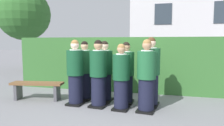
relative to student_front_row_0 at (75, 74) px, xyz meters
The scene contains 13 objects.
ground_plane 1.18m from the student_front_row_0, ahead, with size 60.00×60.00×0.00m, color slate.
student_front_row_0 is the anchor object (origin of this frame).
student_front_row_1 0.61m from the student_front_row_0, ahead, with size 0.42×0.53×1.62m.
student_front_row_2 1.19m from the student_front_row_0, ahead, with size 0.40×0.46×1.53m.
student_front_row_3 1.77m from the student_front_row_0, ahead, with size 0.43×0.51×1.63m.
student_rear_row_0 0.50m from the student_front_row_0, 83.50° to the left, with size 0.41×0.47×1.59m.
student_rear_row_1 0.77m from the student_front_row_0, 35.95° to the left, with size 0.42×0.50×1.60m.
student_rear_row_2 1.28m from the student_front_row_0, 19.85° to the left, with size 0.41×0.50×1.57m.
student_rear_row_3 1.86m from the student_front_row_0, 11.21° to the left, with size 0.45×0.53×1.69m.
hedge 2.05m from the student_front_row_0, 64.12° to the left, with size 7.15×0.70×1.71m.
school_building_main 9.87m from the student_front_row_0, 68.40° to the left, with size 6.95×3.97×6.90m.
oak_tree_left 7.56m from the student_front_row_0, 136.07° to the left, with size 2.78×2.78×4.43m.
wooden_bench 1.26m from the student_front_row_0, behind, with size 1.44×0.58×0.48m.
Camera 1 is at (1.26, -4.67, 1.57)m, focal length 33.22 mm.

